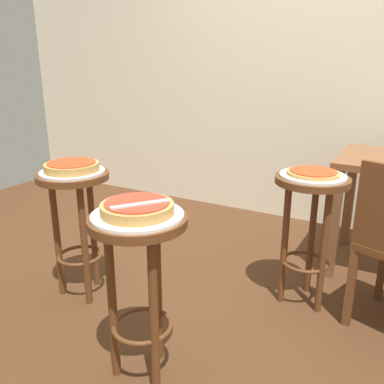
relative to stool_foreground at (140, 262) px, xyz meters
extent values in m
plane|color=#4C2D19|center=(0.14, 0.51, -0.53)|extent=(6.00, 6.00, 0.00)
cube|color=beige|center=(0.14, 2.16, 0.97)|extent=(6.00, 0.10, 3.00)
cylinder|color=#5B3319|center=(0.00, 0.00, 0.17)|extent=(0.38, 0.38, 0.03)
cylinder|color=#5B3319|center=(0.00, 0.12, -0.18)|extent=(0.04, 0.04, 0.68)
cylinder|color=#5B3319|center=(-0.10, -0.06, -0.18)|extent=(0.04, 0.04, 0.68)
cylinder|color=#5B3319|center=(0.10, -0.06, -0.18)|extent=(0.04, 0.04, 0.68)
torus|color=#5B3319|center=(0.00, 0.00, -0.29)|extent=(0.25, 0.25, 0.02)
cylinder|color=white|center=(0.00, 0.00, 0.20)|extent=(0.35, 0.35, 0.01)
cylinder|color=tan|center=(0.00, 0.00, 0.22)|extent=(0.27, 0.27, 0.04)
cylinder|color=#B23823|center=(0.00, 0.00, 0.25)|extent=(0.24, 0.24, 0.01)
cylinder|color=#5B3319|center=(-0.68, 0.35, 0.17)|extent=(0.38, 0.38, 0.03)
cylinder|color=#5B3319|center=(-0.68, 0.46, -0.18)|extent=(0.04, 0.04, 0.68)
cylinder|color=#5B3319|center=(-0.78, 0.29, -0.18)|extent=(0.04, 0.04, 0.68)
cylinder|color=#5B3319|center=(-0.58, 0.29, -0.18)|extent=(0.04, 0.04, 0.68)
torus|color=#5B3319|center=(-0.68, 0.35, -0.29)|extent=(0.25, 0.25, 0.02)
cylinder|color=silver|center=(-0.68, 0.35, 0.20)|extent=(0.34, 0.34, 0.01)
cylinder|color=tan|center=(-0.68, 0.35, 0.22)|extent=(0.28, 0.28, 0.04)
cylinder|color=red|center=(-0.68, 0.35, 0.25)|extent=(0.25, 0.25, 0.01)
cylinder|color=#5B3319|center=(0.44, 0.88, 0.17)|extent=(0.38, 0.38, 0.03)
cylinder|color=#5B3319|center=(0.44, 1.00, -0.18)|extent=(0.04, 0.04, 0.68)
cylinder|color=#5B3319|center=(0.34, 0.83, -0.18)|extent=(0.04, 0.04, 0.68)
cylinder|color=#5B3319|center=(0.54, 0.83, -0.18)|extent=(0.04, 0.04, 0.68)
torus|color=#5B3319|center=(0.44, 0.88, -0.29)|extent=(0.25, 0.25, 0.02)
cylinder|color=silver|center=(0.44, 0.88, 0.20)|extent=(0.33, 0.33, 0.01)
cylinder|color=tan|center=(0.44, 0.88, 0.21)|extent=(0.26, 0.26, 0.01)
cylinder|color=red|center=(0.44, 0.88, 0.22)|extent=(0.23, 0.23, 0.01)
cube|color=brown|center=(0.51, 1.24, -0.18)|extent=(0.06, 0.06, 0.69)
cube|color=brown|center=(0.51, 1.81, -0.18)|extent=(0.06, 0.06, 0.69)
cube|color=#5B3319|center=(0.81, 1.12, -0.32)|extent=(0.04, 0.04, 0.42)
cube|color=#5B3319|center=(0.69, 0.78, -0.32)|extent=(0.04, 0.04, 0.42)
cube|color=silver|center=(0.03, -0.02, 0.25)|extent=(0.15, 0.19, 0.01)
camera|label=1|loc=(0.87, -1.13, 0.74)|focal=37.77mm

